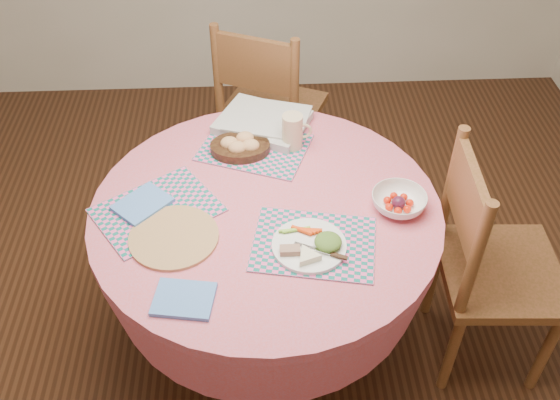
{
  "coord_description": "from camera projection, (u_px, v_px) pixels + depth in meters",
  "views": [
    {
      "loc": [
        -0.03,
        -1.6,
        2.24
      ],
      "look_at": [
        0.05,
        0.0,
        0.78
      ],
      "focal_mm": 40.0,
      "sensor_mm": 36.0,
      "label": 1
    }
  ],
  "objects": [
    {
      "name": "placemat_left",
      "position": [
        157.0,
        210.0,
        2.17
      ],
      "size": [
        0.5,
        0.47,
        0.01
      ],
      "primitive_type": "cube",
      "rotation": [
        0.0,
        0.0,
        0.59
      ],
      "color": "#126A62",
      "rests_on": "dining_table"
    },
    {
      "name": "placemat_front",
      "position": [
        314.0,
        244.0,
        2.05
      ],
      "size": [
        0.45,
        0.37,
        0.01
      ],
      "primitive_type": "cube",
      "rotation": [
        0.0,
        0.0,
        -0.19
      ],
      "color": "#126A62",
      "rests_on": "dining_table"
    },
    {
      "name": "chair_right",
      "position": [
        488.0,
        263.0,
        2.3
      ],
      "size": [
        0.46,
        0.48,
        1.0
      ],
      "rotation": [
        0.0,
        0.0,
        1.52
      ],
      "color": "brown",
      "rests_on": "ground"
    },
    {
      "name": "latte_mug",
      "position": [
        293.0,
        131.0,
        2.39
      ],
      "size": [
        0.12,
        0.08,
        0.14
      ],
      "color": "beige",
      "rests_on": "placemat_back"
    },
    {
      "name": "newspaper_stack",
      "position": [
        263.0,
        122.0,
        2.52
      ],
      "size": [
        0.42,
        0.39,
        0.04
      ],
      "rotation": [
        0.0,
        0.0,
        -0.45
      ],
      "color": "silver",
      "rests_on": "dining_table"
    },
    {
      "name": "placemat_back",
      "position": [
        254.0,
        148.0,
        2.43
      ],
      "size": [
        0.48,
        0.42,
        0.01
      ],
      "primitive_type": "cube",
      "rotation": [
        0.0,
        0.0,
        -0.37
      ],
      "color": "#126A62",
      "rests_on": "dining_table"
    },
    {
      "name": "ground",
      "position": [
        268.0,
        333.0,
        2.69
      ],
      "size": [
        4.0,
        4.0,
        0.0
      ],
      "primitive_type": "plane",
      "color": "#331C0F",
      "rests_on": "ground"
    },
    {
      "name": "bread_bowl",
      "position": [
        240.0,
        145.0,
        2.39
      ],
      "size": [
        0.23,
        0.23,
        0.08
      ],
      "color": "black",
      "rests_on": "placemat_back"
    },
    {
      "name": "dining_table",
      "position": [
        267.0,
        245.0,
        2.32
      ],
      "size": [
        1.24,
        1.24,
        0.75
      ],
      "color": "#CE607D",
      "rests_on": "ground"
    },
    {
      "name": "napkin_far",
      "position": [
        142.0,
        204.0,
        2.18
      ],
      "size": [
        0.23,
        0.23,
        0.01
      ],
      "primitive_type": "cube",
      "rotation": [
        0.0,
        0.0,
        0.8
      ],
      "color": "#5182D0",
      "rests_on": "placemat_left"
    },
    {
      "name": "napkin_near",
      "position": [
        184.0,
        299.0,
        1.88
      ],
      "size": [
        0.2,
        0.17,
        0.01
      ],
      "primitive_type": "cube",
      "rotation": [
        0.0,
        0.0,
        -0.16
      ],
      "color": "#5182D0",
      "rests_on": "dining_table"
    },
    {
      "name": "chair_back",
      "position": [
        267.0,
        108.0,
        3.06
      ],
      "size": [
        0.6,
        0.58,
        0.99
      ],
      "rotation": [
        0.0,
        0.0,
        2.73
      ],
      "color": "brown",
      "rests_on": "ground"
    },
    {
      "name": "dinner_plate",
      "position": [
        312.0,
        245.0,
        2.02
      ],
      "size": [
        0.25,
        0.25,
        0.05
      ],
      "rotation": [
        0.0,
        0.0,
        -0.0
      ],
      "color": "white",
      "rests_on": "placemat_front"
    },
    {
      "name": "fruit_bowl",
      "position": [
        399.0,
        202.0,
        2.16
      ],
      "size": [
        0.21,
        0.21,
        0.06
      ],
      "rotation": [
        0.0,
        0.0,
        -0.09
      ],
      "color": "white",
      "rests_on": "dining_table"
    },
    {
      "name": "wicker_trivet",
      "position": [
        174.0,
        237.0,
        2.07
      ],
      "size": [
        0.3,
        0.3,
        0.01
      ],
      "primitive_type": "cylinder",
      "color": "#9F6C45",
      "rests_on": "dining_table"
    }
  ]
}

